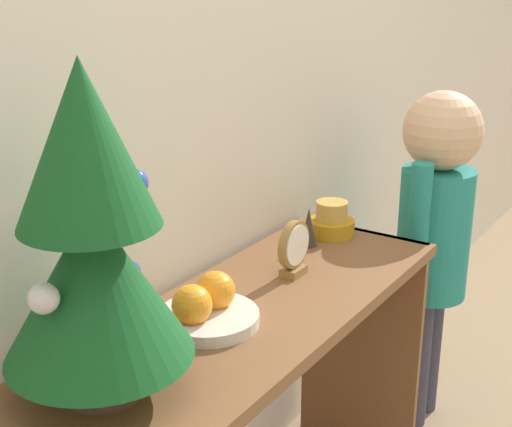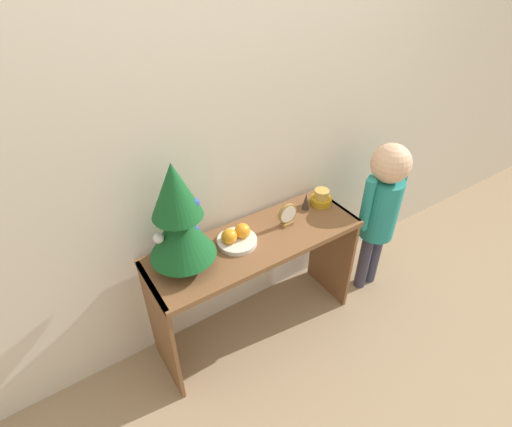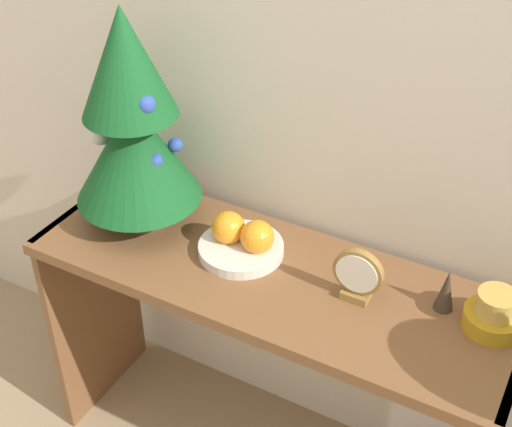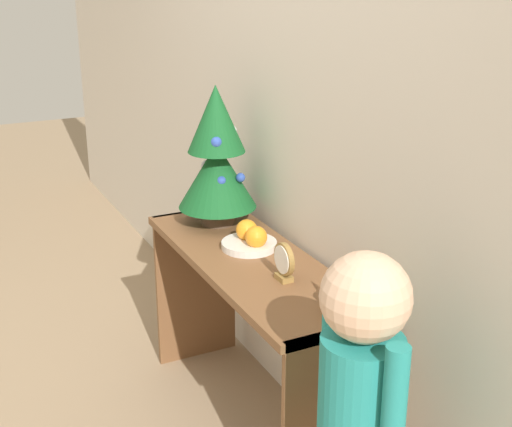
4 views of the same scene
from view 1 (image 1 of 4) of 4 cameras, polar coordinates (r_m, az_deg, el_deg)
The scene contains 8 objects.
back_wall at distance 1.52m, azimuth -8.64°, elevation 13.51°, with size 7.00×0.05×2.50m, color beige.
console_table at distance 1.60m, azimuth -0.63°, elevation -12.79°, with size 1.17×0.40×0.71m.
mini_tree at distance 1.16m, azimuth -13.00°, elevation -2.07°, with size 0.32×0.32×0.57m.
fruit_bowl at distance 1.46m, azimuth -4.00°, elevation -7.55°, with size 0.21×0.21×0.10m.
singing_bowl at distance 1.94m, azimuth 6.05°, elevation -0.62°, with size 0.13×0.13×0.09m.
desk_clock at distance 1.66m, azimuth 3.07°, elevation -2.85°, with size 0.11×0.04×0.13m.
figurine at distance 1.85m, azimuth 4.23°, elevation -1.09°, with size 0.04×0.04×0.10m.
child_figure at distance 2.19m, azimuth 14.15°, elevation -0.33°, with size 0.34×0.23×1.07m.
Camera 1 is at (-1.12, -0.57, 1.39)m, focal length 50.00 mm.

